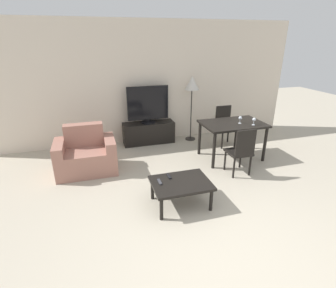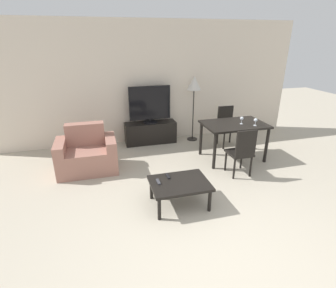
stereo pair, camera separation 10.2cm
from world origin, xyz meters
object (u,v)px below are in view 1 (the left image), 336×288
Objects in this scene: floor_lamp at (192,86)px; armchair at (86,156)px; tv at (148,105)px; wine_glass_left at (254,120)px; tv_stand at (149,133)px; remote_primary at (160,182)px; remote_secondary at (169,176)px; dining_table at (233,128)px; wine_glass_center at (240,118)px; dining_chair_near at (241,150)px; dining_chair_far at (225,124)px; coffee_table at (181,185)px.

armchair is at bearing -158.00° from floor_lamp.
wine_glass_left is at bearing -40.79° from tv.
tv_stand is 2.51m from remote_primary.
dining_table is at bearing 33.25° from remote_secondary.
remote_secondary is at bearing -150.03° from wine_glass_center.
remote_secondary is (-0.22, -2.36, -0.53)m from tv.
remote_secondary is at bearing -156.54° from wine_glass_left.
armchair reaches higher than tv_stand.
dining_chair_near is 0.81m from wine_glass_center.
floor_lamp is 10.39× the size of wine_glass_left.
dining_chair_far reaches higher than remote_primary.
dining_chair_near is 1.49m from dining_chair_far.
remote_primary is at bearing -155.59° from wine_glass_left.
wine_glass_left is 1.00× the size of wine_glass_center.
dining_chair_near reaches higher than remote_secondary.
remote_primary is 1.03× the size of wine_glass_left.
wine_glass_left is (3.15, -0.46, 0.54)m from armchair.
wine_glass_left reaches higher than dining_chair_near.
wine_glass_left reaches higher than tv_stand.
dining_chair_near is at bearing -106.76° from dining_chair_far.
tv_stand is 2.14m from wine_glass_center.
remote_secondary is (-1.87, -1.80, -0.10)m from dining_chair_far.
dining_chair_far is at bearing 43.13° from remote_primary.
tv_stand is at bearing 90.00° from tv.
armchair reaches higher than remote_secondary.
floor_lamp reaches higher than remote_secondary.
armchair is at bearing 131.05° from coffee_table.
coffee_table is at bearing -143.56° from wine_glass_center.
tv_stand is 1.33× the size of dining_chair_far.
remote_primary and remote_secondary have the same top height.
dining_chair_near is (2.63, -0.94, 0.18)m from armchair.
armchair is 7.06× the size of remote_secondary.
remote_secondary is at bearing -47.81° from armchair.
dining_chair_far is at bearing 43.87° from remote_secondary.
tv_stand is 7.86× the size of remote_primary.
wine_glass_left is (1.96, 0.85, 0.46)m from remote_secondary.
wine_glass_left is (1.75, -1.51, -0.07)m from tv.
wine_glass_left is at bearing 42.50° from dining_chair_near.
wine_glass_center is at bearing 29.97° from remote_secondary.
wine_glass_left reaches higher than armchair.
tv is 1.11× the size of coffee_table.
remote_primary is 0.21m from remote_secondary.
dining_table is 8.39× the size of wine_glass_left.
armchair is 3.23m from wine_glass_left.
coffee_table is 2.65m from dining_chair_far.
remote_secondary is 1.03× the size of wine_glass_center.
armchair is 3.02m from wine_glass_center.
dining_table is 2.21m from remote_primary.
tv is at bearing 36.53° from armchair.
remote_secondary is 2.09m from wine_glass_center.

